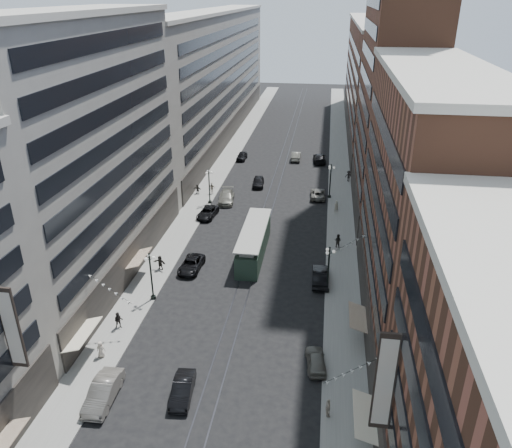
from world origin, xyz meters
The scene contains 36 objects.
ground centered at (0.00, 60.00, 0.00)m, with size 220.00×220.00×0.00m, color black.
sidewalk_west centered at (-11.00, 70.00, 0.07)m, with size 4.00×180.00×0.15m, color gray.
sidewalk_east centered at (11.00, 70.00, 0.07)m, with size 4.00×180.00×0.15m, color gray.
rail_west centered at (-0.70, 70.00, 0.01)m, with size 0.12×180.00×0.02m, color #2D2D33.
rail_east centered at (0.70, 70.00, 0.01)m, with size 0.12×180.00×0.02m, color #2D2D33.
building_west_mid centered at (-17.00, 33.00, 14.00)m, with size 8.00×36.00×28.00m, color gray.
building_west_far centered at (-17.00, 96.00, 13.00)m, with size 8.00×90.00×26.00m, color gray.
building_east_mid centered at (17.00, 28.00, 12.00)m, with size 8.00×30.00×24.00m, color brown.
building_east_tower centered at (17.00, 56.00, 21.00)m, with size 8.00×26.00×42.00m, color brown.
building_east_far centered at (17.00, 105.00, 12.00)m, with size 8.00×72.00×24.00m, color brown.
lamppost_sw_far centered at (-9.20, 28.00, 3.10)m, with size 1.03×1.14×5.52m.
lamppost_sw_mid centered at (-9.20, 55.00, 3.10)m, with size 1.03×1.14×5.52m.
lamppost_se_far centered at (9.20, 32.00, 3.10)m, with size 1.03×1.14×5.52m.
lamppost_se_mid centered at (9.20, 60.00, 3.10)m, with size 1.03×1.14×5.52m.
streetcar centered at (0.00, 39.50, 1.66)m, with size 2.88×13.00×3.60m.
car_1 centered at (-8.40, 13.41, 0.86)m, with size 1.81×5.20×1.71m, color slate.
car_2 centered at (-6.80, 34.78, 0.69)m, with size 2.30×4.99×1.39m, color black.
car_4 centered at (8.40, 19.85, 0.69)m, with size 1.63×4.05×1.38m, color #616057.
car_5 centered at (-2.20, 14.72, 0.73)m, with size 1.56×4.46×1.47m, color black.
pedestrian_1 centered at (-10.75, 18.28, 0.95)m, with size 0.78×0.43×1.60m, color #C0B29F.
pedestrian_2 centered at (-10.80, 22.56, 1.02)m, with size 0.85×0.46×1.74m, color black.
pedestrian_4 centered at (9.50, 14.15, 0.97)m, with size 0.96×0.44×1.64m, color #BAAD9A.
car_7 centered at (-8.40, 50.06, 0.68)m, with size 2.26×4.89×1.36m, color black.
car_8 centered at (-6.80, 56.13, 0.82)m, with size 2.29×5.64×1.64m, color slate.
car_9 centered at (-8.04, 77.96, 0.72)m, with size 1.71×4.24×1.45m, color black.
car_10 centered at (8.40, 34.07, 0.83)m, with size 1.75×5.01×1.65m, color black.
car_11 centered at (7.37, 59.91, 0.68)m, with size 2.27×4.92×1.37m, color slate.
car_12 centered at (7.13, 78.58, 0.82)m, with size 2.30×5.65×1.64m, color black.
car_13 centered at (-2.81, 63.81, 0.77)m, with size 1.82×4.53×1.54m, color black.
car_14 centered at (2.52, 79.35, 0.81)m, with size 1.71×4.91×1.62m, color slate.
pedestrian_5 centered at (-10.40, 34.13, 1.03)m, with size 1.63×0.47×1.76m, color black.
pedestrian_6 centered at (-9.75, 58.99, 1.06)m, with size 1.07×0.49×1.82m, color #A29786.
pedestrian_7 centered at (10.40, 42.75, 1.07)m, with size 0.90×0.49×1.85m, color black.
pedestrian_8 centered at (10.22, 54.00, 1.11)m, with size 0.70×0.46×1.91m, color #B6AD97.
pedestrian_9 centered at (12.39, 67.91, 1.11)m, with size 1.25×0.51×1.93m, color black.
pedestrian_extra_1 centered at (-12.08, 58.69, 0.91)m, with size 1.41×0.41×1.52m, color black.
Camera 1 is at (8.09, -15.08, 29.99)m, focal length 35.00 mm.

